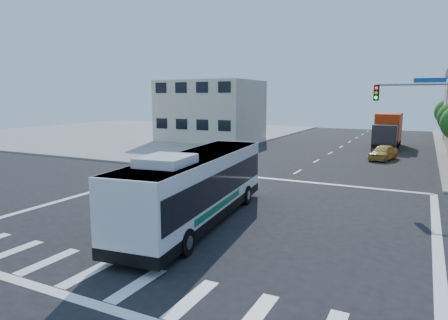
% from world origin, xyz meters
% --- Properties ---
extents(ground, '(120.00, 120.00, 0.00)m').
position_xyz_m(ground, '(0.00, 0.00, 0.00)').
color(ground, black).
rests_on(ground, ground).
extents(sidewalk_nw, '(50.00, 50.00, 0.15)m').
position_xyz_m(sidewalk_nw, '(-35.00, 35.00, 0.07)').
color(sidewalk_nw, gray).
rests_on(sidewalk_nw, ground).
extents(building_west, '(12.06, 10.06, 8.00)m').
position_xyz_m(building_west, '(-17.02, 29.98, 4.01)').
color(building_west, beige).
rests_on(building_west, ground).
extents(signal_mast_ne, '(7.91, 1.13, 8.07)m').
position_xyz_m(signal_mast_ne, '(9.08, 10.62, 4.98)').
color(signal_mast_ne, gray).
rests_on(signal_mast_ne, ground).
extents(transit_bus, '(3.98, 12.27, 3.57)m').
position_xyz_m(transit_bus, '(-0.51, -1.67, 1.75)').
color(transit_bus, black).
rests_on(transit_bus, ground).
extents(box_truck, '(2.66, 8.76, 3.94)m').
position_xyz_m(box_truck, '(4.89, 32.95, 1.91)').
color(box_truck, '#25262A').
rests_on(box_truck, ground).
extents(parked_car, '(2.59, 4.42, 1.41)m').
position_xyz_m(parked_car, '(5.40, 22.58, 0.71)').
color(parked_car, gold).
rests_on(parked_car, ground).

